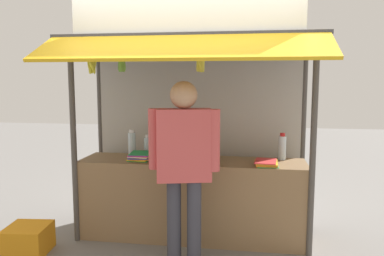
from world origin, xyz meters
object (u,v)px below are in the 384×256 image
(water_bottle_center, at_px, (196,144))
(banana_bunch_rightmost, at_px, (201,65))
(plastic_crate, at_px, (28,240))
(banana_bunch_inner_left, at_px, (92,66))
(vendor_person, at_px, (184,157))
(water_bottle_back_right, at_px, (147,146))
(magazine_stack_far_right, at_px, (141,156))
(magazine_stack_left, at_px, (194,159))
(water_bottle_front_left, at_px, (132,144))
(banana_bunch_inner_right, at_px, (122,65))
(water_bottle_right, at_px, (282,147))
(magazine_stack_front_right, at_px, (266,163))

(water_bottle_center, xyz_separation_m, banana_bunch_rightmost, (0.12, -0.53, 0.85))
(banana_bunch_rightmost, distance_m, plastic_crate, 2.42)
(banana_bunch_inner_left, xyz_separation_m, vendor_person, (0.96, -0.29, -0.82))
(water_bottle_center, bearing_deg, water_bottle_back_right, 177.08)
(magazine_stack_far_right, xyz_separation_m, banana_bunch_rightmost, (0.70, -0.33, 0.96))
(magazine_stack_left, bearing_deg, banana_bunch_inner_left, -164.47)
(vendor_person, bearing_deg, banana_bunch_inner_left, -30.27)
(magazine_stack_left, relative_size, banana_bunch_inner_left, 1.23)
(vendor_person, bearing_deg, water_bottle_front_left, -61.17)
(banana_bunch_inner_right, distance_m, plastic_crate, 1.96)
(water_bottle_right, xyz_separation_m, magazine_stack_far_right, (-1.51, -0.24, -0.10))
(magazine_stack_left, bearing_deg, banana_bunch_inner_right, -157.93)
(water_bottle_front_left, relative_size, magazine_stack_left, 0.99)
(banana_bunch_rightmost, bearing_deg, plastic_crate, -171.07)
(water_bottle_front_left, bearing_deg, water_bottle_back_right, 11.11)
(water_bottle_back_right, bearing_deg, water_bottle_center, -2.92)
(water_bottle_front_left, bearing_deg, banana_bunch_inner_left, -113.06)
(water_bottle_front_left, bearing_deg, magazine_stack_left, -18.53)
(plastic_crate, bearing_deg, banana_bunch_inner_right, 16.08)
(water_bottle_back_right, distance_m, plastic_crate, 1.54)
(banana_bunch_inner_right, bearing_deg, magazine_stack_far_right, 76.97)
(water_bottle_right, xyz_separation_m, vendor_person, (-0.93, -0.86, 0.04))
(banana_bunch_rightmost, bearing_deg, water_bottle_front_left, 148.42)
(banana_bunch_inner_right, height_order, banana_bunch_inner_left, same)
(magazine_stack_far_right, bearing_deg, water_bottle_center, 19.21)
(magazine_stack_left, distance_m, banana_bunch_inner_left, 1.39)
(water_bottle_back_right, xyz_separation_m, banana_bunch_inner_left, (-0.39, -0.56, 0.88))
(water_bottle_front_left, height_order, vendor_person, vendor_person)
(water_bottle_front_left, xyz_separation_m, water_bottle_center, (0.73, 0.00, 0.01))
(water_bottle_front_left, distance_m, banana_bunch_inner_right, 1.01)
(water_bottle_center, height_order, water_bottle_back_right, water_bottle_center)
(water_bottle_right, height_order, magazine_stack_front_right, water_bottle_right)
(water_bottle_right, xyz_separation_m, banana_bunch_inner_right, (-1.59, -0.57, 0.86))
(magazine_stack_left, bearing_deg, vendor_person, -91.27)
(water_bottle_front_left, distance_m, magazine_stack_left, 0.80)
(water_bottle_right, bearing_deg, magazine_stack_left, -161.98)
(magazine_stack_front_right, bearing_deg, water_bottle_right, 58.50)
(plastic_crate, bearing_deg, water_bottle_right, 18.43)
(magazine_stack_left, relative_size, magazine_stack_front_right, 0.96)
(banana_bunch_inner_left, relative_size, vendor_person, 0.14)
(water_bottle_front_left, xyz_separation_m, water_bottle_right, (1.67, 0.04, -0.00))
(magazine_stack_far_right, bearing_deg, water_bottle_back_right, 87.30)
(water_bottle_front_left, relative_size, water_bottle_right, 1.03)
(water_bottle_front_left, relative_size, magazine_stack_front_right, 0.95)
(water_bottle_right, relative_size, banana_bunch_inner_right, 1.28)
(banana_bunch_rightmost, height_order, banana_bunch_inner_right, same)
(magazine_stack_left, height_order, banana_bunch_inner_left, banana_bunch_inner_left)
(water_bottle_center, xyz_separation_m, magazine_stack_left, (0.02, -0.26, -0.11))
(magazine_stack_left, xyz_separation_m, magazine_stack_front_right, (0.73, 0.00, -0.01))
(banana_bunch_inner_right, bearing_deg, magazine_stack_left, 22.07)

